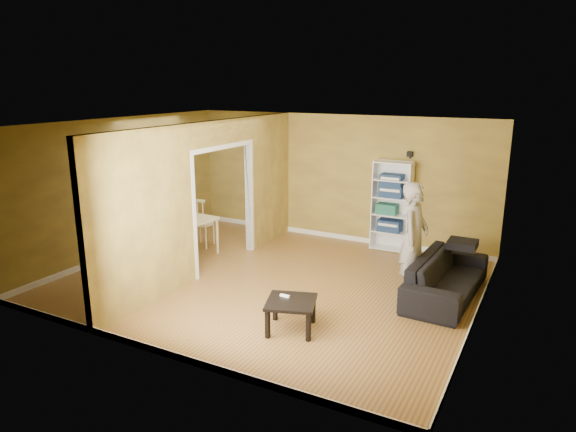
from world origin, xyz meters
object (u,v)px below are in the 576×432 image
object	(u,v)px
bookshelf	(392,206)
sofa	(447,271)
coffee_table	(291,305)
person	(415,229)
chair_far	(202,222)
dining_table	(184,221)
chair_left	(159,222)
chair_near	(169,237)

from	to	relation	value
bookshelf	sofa	bearing A→B (deg)	-52.26
coffee_table	person	bearing A→B (deg)	62.95
coffee_table	chair_far	bearing A→B (deg)	143.64
sofa	dining_table	world-z (taller)	sofa
bookshelf	chair_left	xyz separation A→B (m)	(-4.16, -2.06, -0.38)
chair_far	chair_near	bearing A→B (deg)	86.58
bookshelf	chair_far	bearing A→B (deg)	-154.90
sofa	bookshelf	world-z (taller)	bookshelf
chair_near	chair_far	distance (m)	1.09
bookshelf	chair_near	bearing A→B (deg)	-141.25
chair_left	chair_near	xyz separation A→B (m)	(0.80, -0.63, -0.02)
person	dining_table	size ratio (longest dim) A/B	1.78
chair_left	sofa	bearing A→B (deg)	78.86
dining_table	bookshelf	bearing A→B (deg)	31.83
person	coffee_table	bearing A→B (deg)	155.75
person	chair_far	distance (m)	4.39
sofa	chair_near	world-z (taller)	chair_near
coffee_table	chair_near	world-z (taller)	chair_near
chair_near	chair_far	size ratio (longest dim) A/B	0.96
dining_table	chair_near	bearing A→B (deg)	-80.88
person	chair_left	xyz separation A→B (m)	(-5.08, -0.13, -0.52)
bookshelf	chair_left	world-z (taller)	bookshelf
dining_table	chair_near	world-z (taller)	chair_near
sofa	coffee_table	bearing A→B (deg)	145.81
chair_left	chair_far	xyz separation A→B (m)	(0.74, 0.46, 0.00)
person	bookshelf	world-z (taller)	person
chair_left	bookshelf	bearing A→B (deg)	103.43
chair_left	chair_far	distance (m)	0.87
chair_near	chair_far	world-z (taller)	chair_far
dining_table	chair_far	distance (m)	0.55
sofa	person	distance (m)	0.81
chair_far	coffee_table	bearing A→B (deg)	136.91
chair_left	chair_near	world-z (taller)	chair_left
sofa	bookshelf	bearing A→B (deg)	40.44
bookshelf	chair_near	distance (m)	4.32
dining_table	chair_left	size ratio (longest dim) A/B	1.15
chair_near	person	bearing A→B (deg)	-7.26
coffee_table	chair_left	size ratio (longest dim) A/B	0.63
sofa	chair_near	distance (m)	4.88
coffee_table	dining_table	world-z (taller)	dining_table
person	chair_far	world-z (taller)	person
chair_left	person	bearing A→B (deg)	78.56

